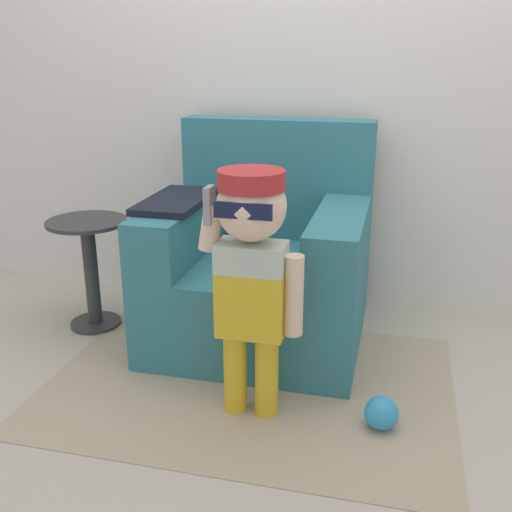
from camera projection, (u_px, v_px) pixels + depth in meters
name	position (u px, v px, depth m)	size (l,w,h in m)	color
ground_plane	(281.00, 345.00, 2.81)	(10.00, 10.00, 0.00)	#BCB29E
wall_back	(309.00, 53.00, 2.94)	(10.00, 0.05, 2.60)	silver
armchair	(262.00, 266.00, 2.83)	(0.97, 0.92, 1.00)	teal
person_child	(251.00, 258.00, 2.09)	(0.38, 0.29, 0.93)	gold
side_table	(90.00, 263.00, 2.91)	(0.38, 0.38, 0.55)	#333333
rug	(249.00, 382.00, 2.49)	(1.64, 1.19, 0.01)	tan
toy_ball	(381.00, 413.00, 2.17)	(0.13, 0.13, 0.13)	#3399D1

